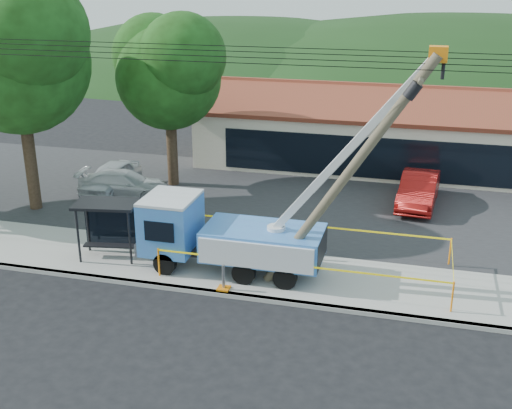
{
  "coord_description": "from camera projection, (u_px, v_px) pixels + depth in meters",
  "views": [
    {
      "loc": [
        5.36,
        -16.92,
        10.83
      ],
      "look_at": [
        -0.4,
        5.0,
        2.43
      ],
      "focal_mm": 45.0,
      "sensor_mm": 36.0,
      "label": 1
    }
  ],
  "objects": [
    {
      "name": "hill_west",
      "position": [
        244.0,
        67.0,
        73.84
      ],
      "size": [
        78.4,
        56.0,
        28.0
      ],
      "primitive_type": "ellipsoid",
      "color": "black",
      "rests_on": "ground"
    },
    {
      "name": "tree_lot",
      "position": [
        168.0,
        67.0,
        31.69
      ],
      "size": [
        6.3,
        5.6,
        8.94
      ],
      "color": "#332316",
      "rests_on": "ground"
    },
    {
      "name": "car_red",
      "position": [
        417.0,
        207.0,
        30.83
      ],
      "size": [
        2.02,
        4.85,
        1.56
      ],
      "primitive_type": "imported",
      "rotation": [
        0.0,
        0.0,
        -0.08
      ],
      "color": "maroon",
      "rests_on": "ground"
    },
    {
      "name": "hill_center",
      "position": [
        471.0,
        76.0,
        67.88
      ],
      "size": [
        89.6,
        64.0,
        32.0
      ],
      "primitive_type": "ellipsoid",
      "color": "black",
      "rests_on": "ground"
    },
    {
      "name": "car_silver",
      "position": [
        113.0,
        193.0,
        32.72
      ],
      "size": [
        1.77,
        4.32,
        1.47
      ],
      "primitive_type": "imported",
      "rotation": [
        0.0,
        0.0,
        -0.01
      ],
      "color": "silver",
      "rests_on": "ground"
    },
    {
      "name": "caution_tape",
      "position": [
        307.0,
        251.0,
        23.8
      ],
      "size": [
        10.4,
        3.76,
        1.09
      ],
      "color": "orange",
      "rests_on": "ground"
    },
    {
      "name": "tree_west_near",
      "position": [
        16.0,
        48.0,
        27.89
      ],
      "size": [
        7.56,
        6.72,
        10.8
      ],
      "color": "#332316",
      "rests_on": "ground"
    },
    {
      "name": "strip_mall",
      "position": [
        396.0,
        133.0,
        36.9
      ],
      "size": [
        22.5,
        8.53,
        4.67
      ],
      "color": "beige",
      "rests_on": "ground"
    },
    {
      "name": "utility_truck",
      "position": [
        228.0,
        233.0,
        23.68
      ],
      "size": [
        10.45,
        3.64,
        8.44
      ],
      "color": "black",
      "rests_on": "ground"
    },
    {
      "name": "ground",
      "position": [
        228.0,
        330.0,
        20.39
      ],
      "size": [
        120.0,
        120.0,
        0.0
      ],
      "primitive_type": "plane",
      "color": "black",
      "rests_on": "ground"
    },
    {
      "name": "bus_shelter",
      "position": [
        108.0,
        216.0,
        24.74
      ],
      "size": [
        2.58,
        1.84,
        2.29
      ],
      "rotation": [
        0.0,
        0.0,
        0.17
      ],
      "color": "black",
      "rests_on": "ground"
    },
    {
      "name": "car_white",
      "position": [
        125.0,
        198.0,
        31.96
      ],
      "size": [
        4.75,
        2.4,
        1.32
      ],
      "primitive_type": "imported",
      "rotation": [
        0.0,
        0.0,
        1.69
      ],
      "color": "silver",
      "rests_on": "ground"
    },
    {
      "name": "curb",
      "position": [
        246.0,
        297.0,
        22.27
      ],
      "size": [
        60.0,
        0.25,
        0.15
      ],
      "primitive_type": "cube",
      "color": "#ABA8A0",
      "rests_on": "ground"
    },
    {
      "name": "parking_lot",
      "position": [
        300.0,
        203.0,
        31.25
      ],
      "size": [
        60.0,
        12.0,
        0.1
      ],
      "primitive_type": "cube",
      "color": "#28282B",
      "rests_on": "ground"
    },
    {
      "name": "sidewalk",
      "position": [
        260.0,
        273.0,
        23.99
      ],
      "size": [
        60.0,
        4.0,
        0.15
      ],
      "primitive_type": "cube",
      "color": "#ABA8A0",
      "rests_on": "ground"
    },
    {
      "name": "leaning_pole",
      "position": [
        354.0,
        166.0,
        21.08
      ],
      "size": [
        5.52,
        1.86,
        8.37
      ],
      "color": "brown",
      "rests_on": "ground"
    }
  ]
}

